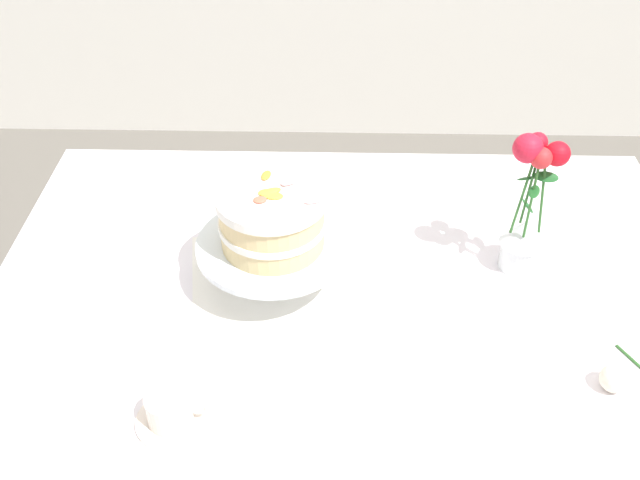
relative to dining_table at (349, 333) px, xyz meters
name	(u,v)px	position (x,y,z in m)	size (l,w,h in m)	color
dining_table	(349,333)	(0.00, 0.00, 0.00)	(1.40, 1.00, 0.74)	white
linen_napkin	(275,282)	(-0.15, 0.05, 0.09)	(0.32, 0.32, 0.00)	white
cake_stand	(274,249)	(-0.15, 0.05, 0.17)	(0.29, 0.29, 0.10)	silver
layer_cake	(272,218)	(-0.15, 0.05, 0.25)	(0.20, 0.20, 0.12)	beige
flower_vase	(527,213)	(0.33, 0.10, 0.22)	(0.10, 0.09, 0.31)	silver
teacup	(170,411)	(-0.29, -0.29, 0.12)	(0.12, 0.11, 0.06)	silver
fallen_rose	(615,378)	(0.43, -0.20, 0.11)	(0.13, 0.12, 0.05)	#2D6028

